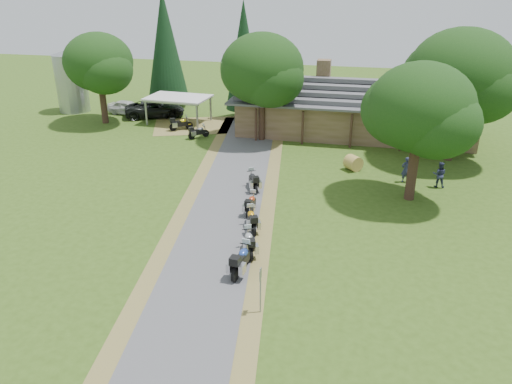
% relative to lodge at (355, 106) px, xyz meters
% --- Properties ---
extents(ground, '(120.00, 120.00, 0.00)m').
position_rel_lodge_xyz_m(ground, '(-6.00, -24.00, -2.45)').
color(ground, '#334F16').
rests_on(ground, ground).
extents(driveway, '(51.95, 51.95, 0.00)m').
position_rel_lodge_xyz_m(driveway, '(-6.50, -20.00, -2.45)').
color(driveway, '#4F4F52').
rests_on(driveway, ground).
extents(lodge, '(21.40, 9.40, 4.90)m').
position_rel_lodge_xyz_m(lodge, '(0.00, 0.00, 0.00)').
color(lodge, brown).
rests_on(lodge, ground).
extents(silo, '(3.16, 3.16, 6.27)m').
position_rel_lodge_xyz_m(silo, '(-28.84, 1.35, 0.69)').
color(silo, gray).
rests_on(silo, ground).
extents(carport, '(6.10, 4.31, 2.52)m').
position_rel_lodge_xyz_m(carport, '(-16.52, -0.48, -1.19)').
color(carport, silver).
rests_on(carport, ground).
extents(car_white_sedan, '(3.13, 5.69, 1.80)m').
position_rel_lodge_xyz_m(car_white_sedan, '(-22.78, 1.29, -1.55)').
color(car_white_sedan, silver).
rests_on(car_white_sedan, ground).
extents(car_dark_suv, '(5.11, 6.93, 2.44)m').
position_rel_lodge_xyz_m(car_dark_suv, '(-19.66, 0.99, -1.23)').
color(car_dark_suv, black).
rests_on(car_dark_suv, ground).
extents(motorcycle_row_a, '(0.94, 2.20, 1.46)m').
position_rel_lodge_xyz_m(motorcycle_row_a, '(-4.05, -24.86, -1.72)').
color(motorcycle_row_a, '#264399').
rests_on(motorcycle_row_a, ground).
extents(motorcycle_row_b, '(1.27, 2.03, 1.32)m').
position_rel_lodge_xyz_m(motorcycle_row_b, '(-4.13, -23.03, -1.79)').
color(motorcycle_row_b, '#A7AAAF').
rests_on(motorcycle_row_b, ground).
extents(motorcycle_row_c, '(1.32, 2.00, 1.31)m').
position_rel_lodge_xyz_m(motorcycle_row_c, '(-4.60, -20.47, -1.80)').
color(motorcycle_row_c, orange).
rests_on(motorcycle_row_c, ground).
extents(motorcycle_row_d, '(0.60, 1.83, 1.25)m').
position_rel_lodge_xyz_m(motorcycle_row_d, '(-5.13, -18.37, -1.83)').
color(motorcycle_row_d, '#BE3D1A').
rests_on(motorcycle_row_d, ground).
extents(motorcycle_row_e, '(1.43, 2.05, 1.34)m').
position_rel_lodge_xyz_m(motorcycle_row_e, '(-5.82, -14.90, -1.78)').
color(motorcycle_row_e, black).
rests_on(motorcycle_row_e, ground).
extents(motorcycle_carport_a, '(1.93, 1.70, 1.34)m').
position_rel_lodge_xyz_m(motorcycle_carport_a, '(-15.46, -2.81, -1.78)').
color(motorcycle_carport_a, yellow).
rests_on(motorcycle_carport_a, ground).
extents(motorcycle_carport_b, '(1.65, 1.67, 1.21)m').
position_rel_lodge_xyz_m(motorcycle_carport_b, '(-13.07, -4.82, -1.84)').
color(motorcycle_carport_b, slate).
rests_on(motorcycle_carport_b, ground).
extents(person_a, '(0.71, 0.61, 2.12)m').
position_rel_lodge_xyz_m(person_a, '(4.09, -11.31, -1.39)').
color(person_a, '#2D3252').
rests_on(person_a, ground).
extents(person_b, '(0.63, 0.48, 2.08)m').
position_rel_lodge_xyz_m(person_b, '(6.24, -11.73, -1.41)').
color(person_b, '#2D3252').
rests_on(person_b, ground).
extents(hay_bale, '(1.49, 1.48, 1.10)m').
position_rel_lodge_xyz_m(hay_bale, '(0.49, -9.78, -1.90)').
color(hay_bale, olive).
rests_on(hay_bale, ground).
extents(sign_post, '(0.39, 0.06, 2.16)m').
position_rel_lodge_xyz_m(sign_post, '(-2.51, -27.74, -1.37)').
color(sign_post, gray).
rests_on(sign_post, ground).
extents(oak_lodge_left, '(6.87, 6.87, 9.81)m').
position_rel_lodge_xyz_m(oak_lodge_left, '(-7.58, -4.08, 2.46)').
color(oak_lodge_left, black).
rests_on(oak_lodge_left, ground).
extents(oak_lodge_right, '(7.78, 7.78, 10.56)m').
position_rel_lodge_xyz_m(oak_lodge_right, '(7.56, -5.83, 2.83)').
color(oak_lodge_right, black).
rests_on(oak_lodge_right, ground).
extents(oak_driveway, '(6.34, 6.34, 9.57)m').
position_rel_lodge_xyz_m(oak_driveway, '(4.23, -14.19, 2.33)').
color(oak_driveway, black).
rests_on(oak_driveway, ground).
extents(oak_silo, '(6.33, 6.33, 9.31)m').
position_rel_lodge_xyz_m(oak_silo, '(-23.48, -2.12, 2.20)').
color(oak_silo, black).
rests_on(oak_silo, ground).
extents(cedar_near, '(3.60, 3.60, 11.19)m').
position_rel_lodge_xyz_m(cedar_near, '(-10.84, 2.76, 3.15)').
color(cedar_near, black).
rests_on(cedar_near, ground).
extents(cedar_far, '(4.24, 4.24, 12.05)m').
position_rel_lodge_xyz_m(cedar_far, '(-19.88, 5.35, 3.58)').
color(cedar_far, black).
rests_on(cedar_far, ground).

